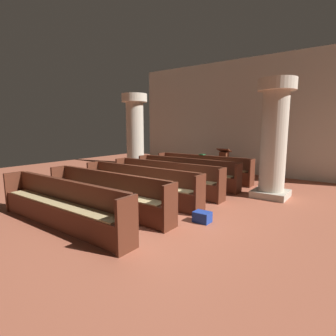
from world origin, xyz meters
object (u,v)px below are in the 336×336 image
Objects in this scene: hymn_book at (202,155)px; kneeler_box_blue at (202,217)px; pew_row_0 at (202,167)px; pillar_aisle_side at (274,137)px; pillar_far_side at (135,134)px; pew_row_4 at (106,191)px; pew_row_1 at (186,171)px; pew_row_3 at (139,183)px; lectern at (224,165)px; pew_row_2 at (165,176)px; pew_row_5 at (61,203)px.

hymn_book reaches higher than kneeler_box_blue.
hymn_book is (-0.11, 0.19, 0.42)m from pew_row_0.
pew_row_0 is 1.17× the size of pillar_aisle_side.
pillar_far_side reaches higher than pew_row_0.
pillar_far_side is at bearing 124.67° from pew_row_4.
kneeler_box_blue is (2.07, -2.63, -0.36)m from pew_row_1.
pillar_aisle_side is at bearing 42.20° from pew_row_3.
pillar_aisle_side is at bearing -40.99° from lectern.
pillar_far_side reaches higher than pew_row_3.
pew_row_4 is at bearing -88.60° from hymn_book.
pew_row_2 is at bearing -95.81° from lectern.
pew_row_3 and pew_row_4 have the same top height.
pew_row_4 is at bearing -55.33° from pillar_far_side.
pew_row_2 is 2.44m from hymn_book.
pew_row_1 is 3.35× the size of lectern.
pew_row_3 is at bearing -90.00° from pew_row_1.
pew_row_2 is at bearing 90.00° from pew_row_4.
lectern is at bearing 84.19° from pew_row_2.
hymn_book is at bearing 157.79° from pillar_aisle_side.
pillar_far_side is 2.72m from hymn_book.
hymn_book is (2.47, 0.88, -0.73)m from pillar_far_side.
pew_row_2 is at bearing 143.67° from kneeler_box_blue.
pew_row_2 is 3.30m from lectern.
pew_row_3 is at bearing -94.35° from lectern.
hymn_book is at bearing 91.13° from pew_row_5.
pew_row_3 is (0.00, -1.11, 0.00)m from pew_row_2.
pew_row_1 is at bearing -98.73° from lectern.
pew_row_1 is (0.00, -1.11, 0.00)m from pew_row_0.
pillar_far_side is at bearing -160.38° from hymn_book.
pillar_aisle_side is 3.26m from lectern.
pew_row_3 is 2.14m from kneeler_box_blue.
pew_row_4 is (0.00, -3.32, 0.00)m from pew_row_1.
pew_row_2 is 2.59m from kneeler_box_blue.
pillar_aisle_side reaches higher than pew_row_3.
pew_row_4 is 1.17× the size of pillar_aisle_side.
pillar_aisle_side is (2.63, 3.49, 1.16)m from pew_row_4.
pew_row_1 and pew_row_4 have the same top height.
pew_row_2 is 2.21m from pew_row_4.
pew_row_2 is at bearing -30.52° from pillar_far_side.
pew_row_3 is (0.00, -3.32, 0.00)m from pew_row_0.
pew_row_1 is at bearing -90.00° from pew_row_0.
pew_row_2 is 3.21m from pillar_far_side.
pew_row_1 is 1.00× the size of pew_row_3.
pew_row_1 is at bearing 90.00° from pew_row_4.
pew_row_4 is (0.00, -1.11, 0.00)m from pew_row_3.
pew_row_0 and pew_row_1 have the same top height.
pew_row_0 is 1.11m from pew_row_1.
pillar_far_side is (-2.58, -0.69, 1.16)m from pew_row_0.
pew_row_5 is at bearing -139.08° from kneeler_box_blue.
hymn_book is at bearing 119.08° from kneeler_box_blue.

